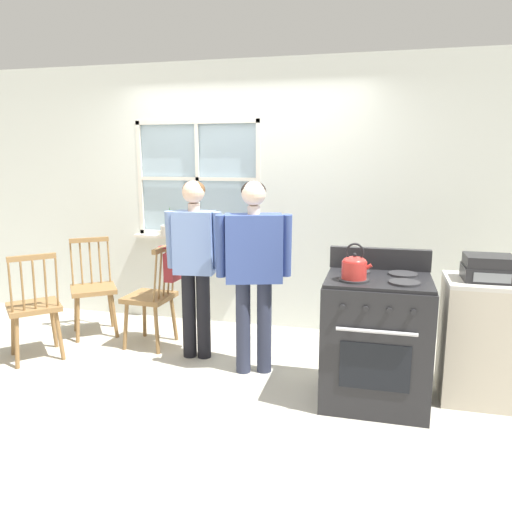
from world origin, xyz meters
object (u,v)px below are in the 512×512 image
(chair_by_window, at_px, (151,298))
(chair_near_wall, at_px, (34,308))
(person_teen_center, at_px, (254,259))
(stereo, at_px, (489,268))
(potted_plant, at_px, (169,228))
(handbag, at_px, (173,265))
(person_elderly_left, at_px, (195,255))
(kettle, at_px, (354,266))
(stove, at_px, (376,339))
(side_counter, at_px, (481,340))
(chair_center_cluster, at_px, (93,289))

(chair_by_window, height_order, chair_near_wall, same)
(person_teen_center, xyz_separation_m, stereo, (1.72, -0.06, 0.03))
(potted_plant, xyz_separation_m, stereo, (2.93, -1.16, -0.03))
(chair_near_wall, height_order, handbag, same)
(chair_near_wall, relative_size, handbag, 3.13)
(person_elderly_left, xyz_separation_m, kettle, (1.38, -0.58, 0.09))
(stove, bearing_deg, chair_near_wall, 178.53)
(side_counter, bearing_deg, stereo, -90.00)
(person_teen_center, bearing_deg, side_counter, -18.47)
(chair_by_window, distance_m, person_elderly_left, 0.71)
(kettle, xyz_separation_m, handbag, (-1.65, 0.73, -0.23))
(potted_plant, xyz_separation_m, handbag, (0.37, -0.77, -0.22))
(chair_center_cluster, bearing_deg, kettle, -55.27)
(chair_near_wall, bearing_deg, side_counter, 137.55)
(stove, relative_size, side_counter, 1.20)
(chair_center_cluster, bearing_deg, stove, -51.69)
(potted_plant, bearing_deg, person_elderly_left, -54.96)
(chair_near_wall, xyz_separation_m, side_counter, (3.65, 0.15, -0.01))
(stove, height_order, kettle, kettle)
(chair_center_cluster, distance_m, handbag, 1.00)
(chair_center_cluster, xyz_separation_m, stereo, (3.50, -0.55, 0.53))
(chair_near_wall, bearing_deg, chair_center_cluster, -147.35)
(kettle, bearing_deg, person_teen_center, 153.70)
(chair_center_cluster, xyz_separation_m, person_elderly_left, (1.21, -0.31, 0.47))
(stove, bearing_deg, stereo, 15.64)
(person_elderly_left, height_order, stereo, person_elderly_left)
(chair_by_window, distance_m, person_teen_center, 1.23)
(chair_by_window, distance_m, kettle, 2.11)
(person_teen_center, relative_size, handbag, 5.13)
(potted_plant, bearing_deg, chair_center_cluster, -132.95)
(handbag, bearing_deg, side_counter, -8.26)
(person_elderly_left, bearing_deg, handbag, 145.95)
(person_teen_center, height_order, stove, person_teen_center)
(chair_near_wall, relative_size, stereo, 2.83)
(chair_by_window, relative_size, potted_plant, 3.02)
(person_elderly_left, distance_m, stove, 1.67)
(side_counter, relative_size, stereo, 2.65)
(handbag, bearing_deg, kettle, -23.92)
(chair_by_window, relative_size, chair_near_wall, 1.00)
(kettle, height_order, side_counter, kettle)
(chair_by_window, distance_m, handbag, 0.41)
(person_elderly_left, bearing_deg, person_teen_center, -22.73)
(side_counter, bearing_deg, chair_near_wall, -177.57)
(chair_by_window, xyz_separation_m, potted_plant, (-0.14, 0.75, 0.55))
(chair_center_cluster, distance_m, potted_plant, 1.00)
(chair_center_cluster, distance_m, stove, 2.86)
(person_elderly_left, xyz_separation_m, stereo, (2.29, -0.24, 0.06))
(potted_plant, relative_size, stereo, 0.94)
(side_counter, bearing_deg, chair_center_cluster, 171.35)
(chair_center_cluster, relative_size, stove, 0.89)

